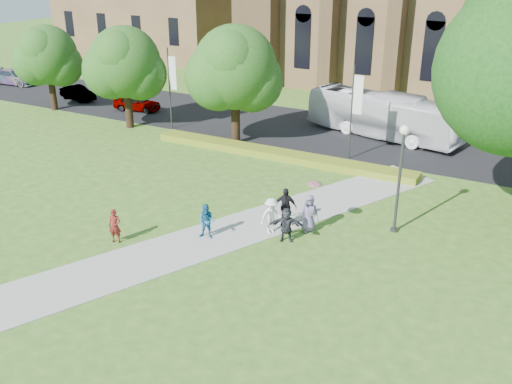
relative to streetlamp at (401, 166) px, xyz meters
The scene contains 21 objects.
ground 10.46m from the streetlamp, 139.09° to the right, with size 160.00×160.00×0.00m, color #39651E.
road 15.79m from the streetlamp, 119.05° to the left, with size 160.00×10.00×0.02m, color black.
footpath 9.86m from the streetlamp, 143.75° to the right, with size 3.20×30.00×0.04m, color #B2B2A8.
flower_hedge 12.02m from the streetlamp, 144.81° to the left, with size 18.00×1.40×0.45m, color #AB9F22.
streetlamp is the anchor object (origin of this frame).
street_tree_0 23.77m from the streetlamp, 161.57° to the left, with size 5.20×5.20×7.50m.
street_tree_1 15.81m from the streetlamp, 149.35° to the left, with size 5.60×5.60×8.05m.
street_tree_2 32.65m from the streetlamp, 164.90° to the left, with size 4.80×4.80×6.95m.
banner_pole_0 10.23m from the streetlamp, 121.76° to the left, with size 0.70×0.10×6.00m.
banner_pole_1 21.25m from the streetlamp, 155.83° to the left, with size 0.70×0.10×6.00m.
tour_coach 15.29m from the streetlamp, 109.54° to the left, with size 2.65×11.34×3.16m, color silver.
car_0 27.82m from the streetlamp, 155.34° to the left, with size 1.58×3.93×1.34m, color gray.
car_1 34.37m from the streetlamp, 159.75° to the left, with size 1.32×3.78×1.25m, color gray.
car_2 44.66m from the streetlamp, 162.19° to the left, with size 2.04×5.03×1.46m, color gray.
pedestrian_0 13.29m from the streetlamp, 146.36° to the right, with size 0.58×0.38×1.58m, color maroon.
pedestrian_1 9.23m from the streetlamp, 146.51° to the right, with size 0.81×0.63×1.66m, color #1D6292.
pedestrian_2 6.35m from the streetlamp, 148.98° to the right, with size 1.13×0.65×1.76m, color white.
pedestrian_3 5.71m from the streetlamp, 158.13° to the right, with size 1.12×0.47×1.91m, color black.
pedestrian_4 4.72m from the streetlamp, 150.60° to the right, with size 0.90×0.58×1.83m, color slate.
pedestrian_5 5.85m from the streetlamp, 140.12° to the right, with size 1.51×0.48×1.63m, color #2B2B33.
parasol 4.05m from the streetlamp, 150.58° to the right, with size 0.72×0.72×0.63m, color #C88D8F.
Camera 1 is at (13.40, -18.02, 12.36)m, focal length 40.00 mm.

